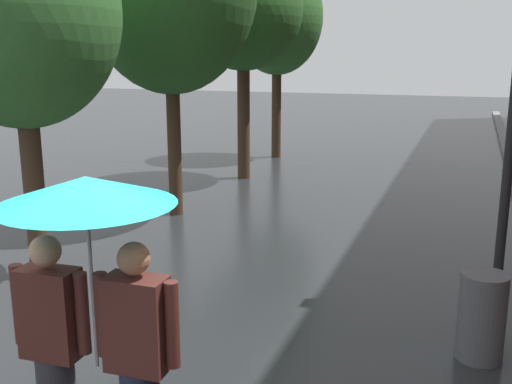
% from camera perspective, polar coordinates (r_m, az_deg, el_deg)
% --- Properties ---
extents(street_tree_0, '(2.43, 2.43, 4.75)m').
position_cam_1_polar(street_tree_0, '(7.96, -21.71, 15.66)').
color(street_tree_0, '#473323').
rests_on(street_tree_0, ground).
extents(street_tree_2, '(2.64, 2.64, 5.13)m').
position_cam_1_polar(street_tree_2, '(13.72, -1.24, 16.95)').
color(street_tree_2, '#473323').
rests_on(street_tree_2, ground).
extents(street_tree_3, '(2.46, 2.46, 5.33)m').
position_cam_1_polar(street_tree_3, '(16.62, 2.03, 16.30)').
color(street_tree_3, '#473323').
rests_on(street_tree_3, ground).
extents(couple_under_umbrella, '(1.24, 1.14, 2.10)m').
position_cam_1_polar(couple_under_umbrella, '(4.04, -15.48, -8.23)').
color(couple_under_umbrella, '#2D2D33').
rests_on(couple_under_umbrella, ground).
extents(litter_bin, '(0.44, 0.44, 0.85)m').
position_cam_1_polar(litter_bin, '(6.12, 20.75, -11.06)').
color(litter_bin, '#4C4C51').
rests_on(litter_bin, ground).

